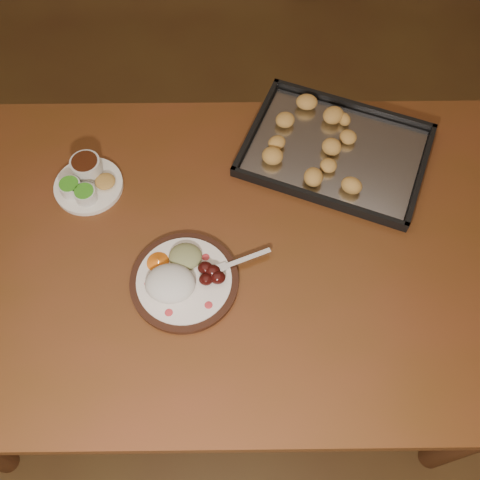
{
  "coord_description": "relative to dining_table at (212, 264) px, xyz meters",
  "views": [
    {
      "loc": [
        0.33,
        -0.63,
        1.86
      ],
      "look_at": [
        0.3,
        -0.03,
        0.77
      ],
      "focal_mm": 40.0,
      "sensor_mm": 36.0,
      "label": 1
    }
  ],
  "objects": [
    {
      "name": "dining_table",
      "position": [
        0.0,
        0.0,
        0.0
      ],
      "size": [
        1.55,
        0.98,
        0.75
      ],
      "rotation": [
        0.0,
        0.0,
        0.06
      ],
      "color": "#632D18",
      "rests_on": "ground"
    },
    {
      "name": "ground",
      "position": [
        -0.23,
        0.04,
        -0.65
      ],
      "size": [
        4.0,
        4.0,
        0.0
      ],
      "primitive_type": "plane",
      "color": "brown",
      "rests_on": "ground"
    },
    {
      "name": "dinner_plate",
      "position": [
        -0.06,
        -0.1,
        0.11
      ],
      "size": [
        0.32,
        0.25,
        0.06
      ],
      "rotation": [
        0.0,
        0.0,
        0.4
      ],
      "color": "black",
      "rests_on": "dining_table"
    },
    {
      "name": "condiment_saucer",
      "position": [
        -0.32,
        0.16,
        0.12
      ],
      "size": [
        0.17,
        0.17,
        0.06
      ],
      "rotation": [
        0.0,
        0.0,
        -0.13
      ],
      "color": "white",
      "rests_on": "dining_table"
    },
    {
      "name": "baking_tray",
      "position": [
        0.3,
        0.29,
        0.11
      ],
      "size": [
        0.54,
        0.46,
        0.05
      ],
      "rotation": [
        0.0,
        0.0,
        -0.33
      ],
      "color": "black",
      "rests_on": "dining_table"
    }
  ]
}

